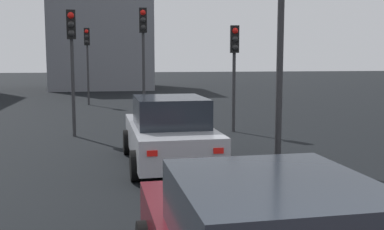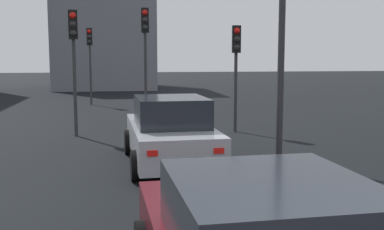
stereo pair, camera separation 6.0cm
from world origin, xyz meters
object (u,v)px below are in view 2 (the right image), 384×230
traffic_light_far_right (74,46)px  street_lamp_kerbside (282,1)px  traffic_light_near_right (145,42)px  traffic_light_far_left (236,56)px  traffic_light_near_left (90,50)px  car_silver_lead (170,132)px

traffic_light_far_right → street_lamp_kerbside: (-4.40, -5.19, 0.98)m
traffic_light_near_right → traffic_light_far_left: 3.73m
street_lamp_kerbside → traffic_light_near_left: bearing=19.6°
traffic_light_far_right → street_lamp_kerbside: 6.87m
traffic_light_far_right → traffic_light_near_right: bearing=130.6°
traffic_light_near_left → traffic_light_far_left: traffic_light_near_left is taller
traffic_light_far_left → street_lamp_kerbside: bearing=6.0°
car_silver_lead → street_lamp_kerbside: size_ratio=0.69×
traffic_light_near_right → traffic_light_far_right: size_ratio=1.09×
traffic_light_far_right → traffic_light_far_left: bearing=86.4°
car_silver_lead → traffic_light_far_right: bearing=28.2°
traffic_light_near_left → street_lamp_kerbside: street_lamp_kerbside is taller
traffic_light_near_left → street_lamp_kerbside: bearing=23.8°
traffic_light_near_right → car_silver_lead: bearing=3.4°
car_silver_lead → traffic_light_near_right: size_ratio=1.02×
car_silver_lead → traffic_light_far_right: size_ratio=1.11×
traffic_light_far_left → traffic_light_far_right: 5.27m
traffic_light_far_right → car_silver_lead: bearing=25.5°
traffic_light_near_left → traffic_light_near_right: bearing=21.3°
traffic_light_far_right → traffic_light_near_left: bearing=176.1°
traffic_light_near_right → street_lamp_kerbside: 7.35m
traffic_light_near_right → street_lamp_kerbside: (-6.76, -2.79, 0.74)m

